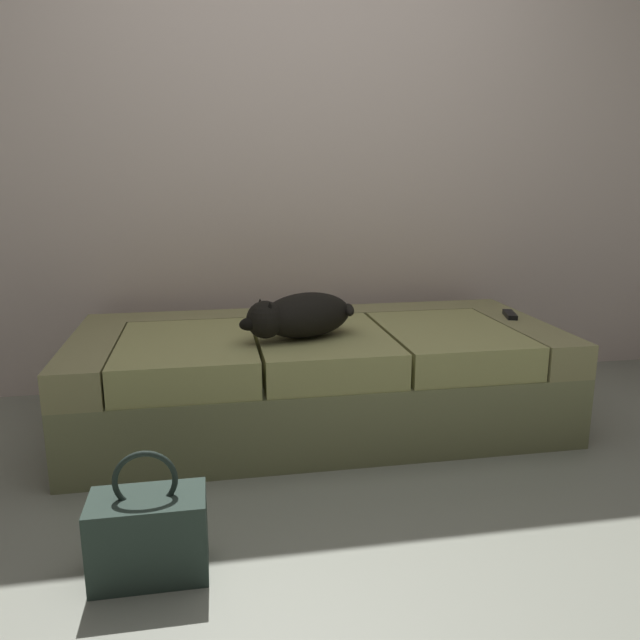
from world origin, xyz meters
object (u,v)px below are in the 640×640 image
(handbag, at_px, (149,534))
(tv_remote, at_px, (510,315))
(couch, at_px, (318,376))
(dog_dark, at_px, (300,316))

(handbag, bearing_deg, tv_remote, 33.39)
(couch, bearing_deg, tv_remote, 3.51)
(dog_dark, bearing_deg, couch, 54.13)
(couch, xyz_separation_m, handbag, (-0.66, -1.00, -0.09))
(dog_dark, relative_size, handbag, 1.39)
(dog_dark, distance_m, handbag, 1.10)
(couch, relative_size, tv_remote, 13.97)
(dog_dark, xyz_separation_m, handbag, (-0.56, -0.86, -0.41))
(tv_remote, xyz_separation_m, handbag, (-1.60, -1.05, -0.33))
(couch, height_order, handbag, couch)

